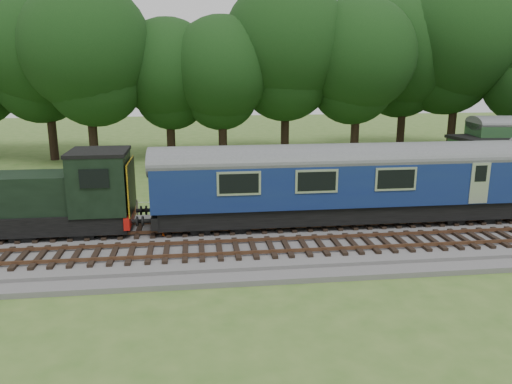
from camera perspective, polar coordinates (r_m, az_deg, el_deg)
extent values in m
plane|color=#3F6625|center=(22.24, 1.03, -5.86)|extent=(120.00, 120.00, 0.00)
cube|color=#4C4C4F|center=(22.18, 1.03, -5.44)|extent=(70.00, 7.00, 0.35)
cube|color=brown|center=(22.72, 0.79, -4.12)|extent=(66.50, 0.07, 0.14)
cube|color=brown|center=(24.07, 0.33, -3.06)|extent=(66.50, 0.07, 0.14)
cube|color=brown|center=(19.92, 1.98, -6.80)|extent=(66.50, 0.07, 0.14)
cube|color=brown|center=(21.25, 1.37, -5.43)|extent=(66.50, 0.07, 0.14)
cube|color=black|center=(24.09, 10.18, -1.86)|extent=(17.46, 2.52, 0.85)
cube|color=navy|center=(23.74, 10.33, 1.45)|extent=(18.00, 2.80, 2.05)
cube|color=black|center=(26.52, 22.66, -1.72)|extent=(2.60, 2.00, 0.55)
cube|color=black|center=(23.12, -4.22, -2.87)|extent=(2.60, 2.00, 0.55)
cube|color=black|center=(24.20, -24.53, -2.99)|extent=(8.73, 2.39, 0.85)
cube|color=black|center=(23.02, -17.34, 1.08)|extent=(2.40, 2.55, 2.60)
cube|color=#A9110D|center=(23.23, -14.19, -2.67)|extent=(0.25, 2.60, 0.55)
cube|color=yellow|center=(22.86, -14.05, 0.70)|extent=(0.06, 2.55, 2.30)
imported|color=#DA410B|center=(22.27, -10.22, -2.70)|extent=(0.78, 0.71, 1.78)
cube|color=#1B3C22|center=(38.28, 24.23, 3.46)|extent=(3.65, 3.65, 2.68)
cube|color=black|center=(38.07, 24.45, 5.60)|extent=(4.02, 4.02, 0.21)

